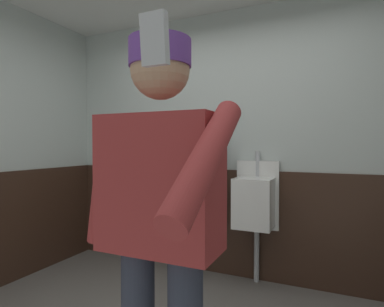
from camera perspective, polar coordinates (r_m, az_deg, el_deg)
wall_back at (r=3.20m, az=8.06°, el=1.88°), size 4.40×0.12×2.64m
wainscot_band_back at (r=3.23m, az=7.63°, el=-12.36°), size 3.80×0.03×1.05m
urinal_left at (r=3.22m, az=-1.90°, el=-7.80°), size 0.40×0.34×1.24m
urinal_middle at (r=2.98m, az=11.33°, el=-8.61°), size 0.40×0.34×1.24m
privacy_divider_panel at (r=2.99m, az=3.99°, el=-5.19°), size 0.04×0.40×0.90m
person at (r=1.28m, az=-5.93°, el=-10.48°), size 0.70×0.60×1.72m
cell_phone at (r=0.71m, az=-6.83°, el=19.92°), size 0.06×0.03×0.11m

